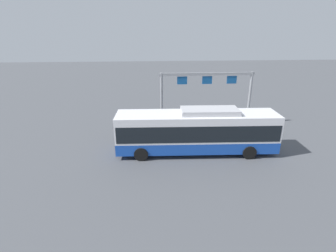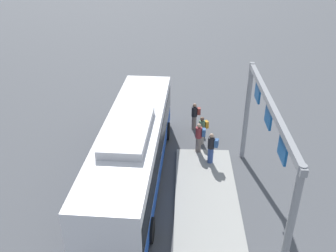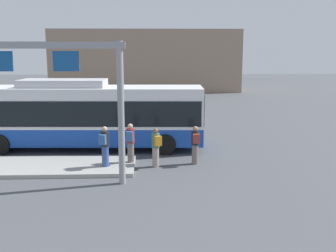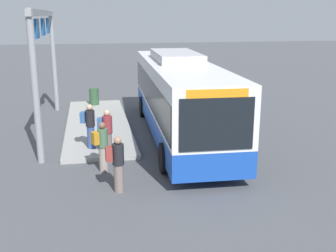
{
  "view_description": "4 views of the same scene",
  "coord_description": "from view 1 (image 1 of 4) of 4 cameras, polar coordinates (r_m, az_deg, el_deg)",
  "views": [
    {
      "loc": [
        3.46,
        17.45,
        8.82
      ],
      "look_at": [
        2.05,
        -1.16,
        1.75
      ],
      "focal_mm": 27.35,
      "sensor_mm": 36.0,
      "label": 1
    },
    {
      "loc": [
        -14.18,
        -2.17,
        10.76
      ],
      "look_at": [
        2.86,
        -1.48,
        1.47
      ],
      "focal_mm": 39.32,
      "sensor_mm": 36.0,
      "label": 2
    },
    {
      "loc": [
        3.43,
        -19.78,
        4.92
      ],
      "look_at": [
        4.16,
        -1.87,
        1.48
      ],
      "focal_mm": 43.05,
      "sensor_mm": 36.0,
      "label": 3
    },
    {
      "loc": [
        16.37,
        -3.64,
        4.97
      ],
      "look_at": [
        3.03,
        -1.06,
        1.28
      ],
      "focal_mm": 43.76,
      "sensor_mm": 36.0,
      "label": 4
    }
  ],
  "objects": [
    {
      "name": "platform_sign_gantry",
      "position": [
        24.03,
        8.61,
        8.27
      ],
      "size": [
        8.72,
        0.24,
        5.2
      ],
      "color": "gray",
      "rests_on": "ground"
    },
    {
      "name": "ground_plane",
      "position": [
        19.85,
        6.2,
        -5.76
      ],
      "size": [
        120.0,
        120.0,
        0.0
      ],
      "primitive_type": "plane",
      "color": "#4C4F54"
    },
    {
      "name": "trash_bin",
      "position": [
        24.46,
        19.48,
        -0.1
      ],
      "size": [
        0.52,
        0.52,
        0.9
      ],
      "primitive_type": "cylinder",
      "color": "#2D5133",
      "rests_on": "platform_curb"
    },
    {
      "name": "person_waiting_mid",
      "position": [
        22.25,
        -4.37,
        -0.19
      ],
      "size": [
        0.49,
        0.6,
        1.67
      ],
      "rotation": [
        0.0,
        0.0,
        1.97
      ],
      "color": "gray",
      "rests_on": "ground"
    },
    {
      "name": "person_waiting_far",
      "position": [
        22.63,
        0.91,
        0.66
      ],
      "size": [
        0.44,
        0.58,
        1.67
      ],
      "rotation": [
        0.0,
        0.0,
        1.3
      ],
      "color": "#334C8C",
      "rests_on": "platform_curb"
    },
    {
      "name": "bus_main",
      "position": [
        19.12,
        6.43,
        -0.89
      ],
      "size": [
        11.93,
        3.06,
        3.46
      ],
      "rotation": [
        0.0,
        0.0,
        -0.04
      ],
      "color": "#1947AD",
      "rests_on": "ground"
    },
    {
      "name": "person_boarding",
      "position": [
        21.99,
        -8.81,
        -0.65
      ],
      "size": [
        0.36,
        0.54,
        1.67
      ],
      "rotation": [
        0.0,
        0.0,
        1.63
      ],
      "color": "slate",
      "rests_on": "ground"
    },
    {
      "name": "person_waiting_near",
      "position": [
        22.02,
        -1.58,
        0.08
      ],
      "size": [
        0.37,
        0.55,
        1.67
      ],
      "rotation": [
        0.0,
        0.0,
        1.46
      ],
      "color": "slate",
      "rests_on": "platform_curb"
    },
    {
      "name": "platform_curb",
      "position": [
        23.3,
        10.36,
        -1.64
      ],
      "size": [
        10.0,
        2.8,
        0.16
      ],
      "primitive_type": "cube",
      "color": "#9E9E99",
      "rests_on": "ground"
    }
  ]
}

